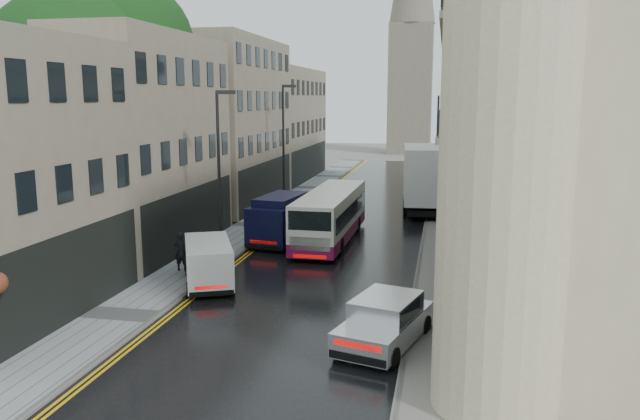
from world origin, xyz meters
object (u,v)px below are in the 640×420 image
at_px(tree_near, 84,117).
at_px(silver_hatchback, 340,332).
at_px(white_lorry, 406,183).
at_px(pedestrian, 181,251).
at_px(lamp_post_near, 219,179).
at_px(cream_bus, 299,226).
at_px(navy_van, 252,223).
at_px(lamp_post_far, 283,147).
at_px(white_van, 189,274).
at_px(tree_far, 191,122).

xyz_separation_m(tree_near, silver_hatchback, (15.07, -11.08, -6.10)).
bearing_deg(white_lorry, pedestrian, -124.60).
height_order(white_lorry, pedestrian, white_lorry).
distance_m(white_lorry, lamp_post_near, 16.00).
xyz_separation_m(white_lorry, pedestrian, (-9.15, -15.57, -1.32)).
bearing_deg(cream_bus, navy_van, 173.22).
distance_m(pedestrian, lamp_post_far, 17.56).
bearing_deg(lamp_post_near, white_van, -104.12).
xyz_separation_m(white_van, navy_van, (0.00, 8.42, 0.41)).
height_order(tree_near, white_lorry, tree_near).
relative_size(cream_bus, lamp_post_far, 1.19).
bearing_deg(tree_near, navy_van, 13.24).
distance_m(lamp_post_near, lamp_post_far, 15.49).
bearing_deg(navy_van, tree_far, 132.94).
relative_size(silver_hatchback, white_van, 1.02).
xyz_separation_m(cream_bus, pedestrian, (-4.41, -4.79, -0.39)).
bearing_deg(silver_hatchback, lamp_post_far, 124.16).
relative_size(tree_far, navy_van, 2.30).
height_order(tree_near, white_van, tree_near).
bearing_deg(silver_hatchback, white_van, 162.15).
xyz_separation_m(tree_near, white_van, (8.20, -6.49, -5.96)).
distance_m(tree_far, cream_bus, 16.28).
xyz_separation_m(tree_far, navy_van, (7.90, -11.07, -4.83)).
bearing_deg(white_van, tree_near, 117.43).
bearing_deg(silver_hatchback, lamp_post_near, 143.33).
bearing_deg(white_lorry, lamp_post_far, 165.20).
bearing_deg(lamp_post_far, tree_near, -138.93).
relative_size(tree_near, white_lorry, 1.56).
height_order(tree_near, navy_van, tree_near).
distance_m(white_lorry, silver_hatchback, 23.48).
bearing_deg(tree_near, cream_bus, 8.22).
relative_size(tree_near, lamp_post_near, 1.72).
distance_m(white_lorry, lamp_post_far, 9.19).
height_order(white_van, navy_van, navy_van).
bearing_deg(cream_bus, white_van, -107.21).
distance_m(silver_hatchback, pedestrian, 11.67).
bearing_deg(tree_near, lamp_post_far, 64.07).
xyz_separation_m(silver_hatchback, white_van, (-6.87, 4.60, 0.15)).
xyz_separation_m(silver_hatchback, lamp_post_near, (-7.36, 9.62, 3.32)).
xyz_separation_m(tree_near, lamp_post_far, (6.81, 14.00, -2.51)).
bearing_deg(lamp_post_far, tree_far, 165.75).
height_order(tree_near, lamp_post_near, tree_near).
distance_m(pedestrian, lamp_post_near, 3.81).
bearing_deg(navy_van, pedestrian, -101.40).
bearing_deg(navy_van, silver_hatchback, -54.73).
bearing_deg(lamp_post_near, lamp_post_far, 73.69).
bearing_deg(tree_far, silver_hatchback, -58.47).
height_order(white_van, pedestrian, white_van).
xyz_separation_m(tree_far, lamp_post_near, (7.41, -14.46, -2.07)).
height_order(cream_bus, silver_hatchback, cream_bus).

